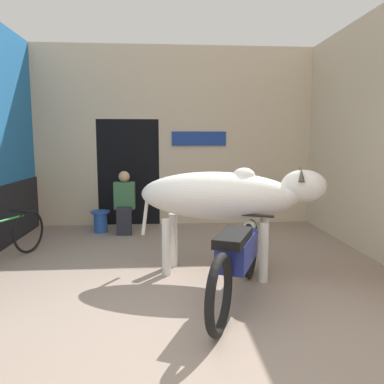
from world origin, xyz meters
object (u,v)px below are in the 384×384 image
motorcycle_near (238,257)px  shopkeeper_seated (124,201)px  plastic_stool (101,221)px  cow (225,197)px  bicycle (3,239)px

motorcycle_near → shopkeeper_seated: shopkeeper_seated is taller
plastic_stool → motorcycle_near: bearing=-58.3°
plastic_stool → cow: bearing=-50.5°
shopkeeper_seated → plastic_stool: 0.60m
cow → motorcycle_near: 0.93m
motorcycle_near → bicycle: bearing=154.1°
motorcycle_near → plastic_stool: size_ratio=5.18×
shopkeeper_seated → plastic_stool: size_ratio=2.87×
bicycle → shopkeeper_seated: shopkeeper_seated is taller
motorcycle_near → bicycle: 3.23m
motorcycle_near → bicycle: motorcycle_near is taller
bicycle → plastic_stool: size_ratio=4.06×
cow → bicycle: size_ratio=1.44×
cow → bicycle: cow is taller
cow → plastic_stool: size_ratio=5.84×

